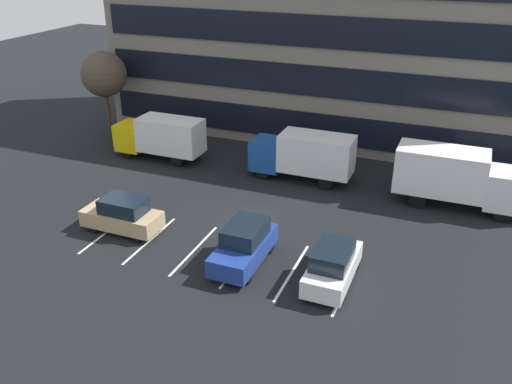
# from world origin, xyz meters

# --- Properties ---
(ground_plane) EXTENTS (120.00, 120.00, 0.00)m
(ground_plane) POSITION_xyz_m (0.00, 0.00, 0.00)
(ground_plane) COLOR black
(office_building) EXTENTS (36.33, 10.91, 18.00)m
(office_building) POSITION_xyz_m (0.00, 17.95, 9.00)
(office_building) COLOR slate
(office_building) RESTS_ON ground_plane
(lot_markings) EXTENTS (14.14, 5.40, 0.01)m
(lot_markings) POSITION_xyz_m (-0.00, -4.10, 0.00)
(lot_markings) COLOR silver
(lot_markings) RESTS_ON ground_plane
(box_truck_blue) EXTENTS (7.20, 2.38, 3.34)m
(box_truck_blue) POSITION_xyz_m (1.20, 7.08, 1.88)
(box_truck_blue) COLOR #194799
(box_truck_blue) RESTS_ON ground_plane
(box_truck_yellow) EXTENTS (6.98, 2.31, 3.24)m
(box_truck_yellow) POSITION_xyz_m (-9.92, 6.73, 1.82)
(box_truck_yellow) COLOR yellow
(box_truck_yellow) RESTS_ON ground_plane
(box_truck_white) EXTENTS (7.86, 2.60, 3.64)m
(box_truck_white) POSITION_xyz_m (11.20, 6.74, 2.05)
(box_truck_white) COLOR white
(box_truck_white) RESTS_ON ground_plane
(suv_navy) EXTENTS (2.04, 4.81, 2.17)m
(suv_navy) POSITION_xyz_m (1.58, -4.16, 1.05)
(suv_navy) COLOR navy
(suv_navy) RESTS_ON ground_plane
(suv_white) EXTENTS (1.95, 4.61, 2.08)m
(suv_white) POSITION_xyz_m (6.29, -4.22, 1.01)
(suv_white) COLOR white
(suv_white) RESTS_ON ground_plane
(suv_tan) EXTENTS (4.56, 1.93, 2.06)m
(suv_tan) POSITION_xyz_m (-6.19, -3.70, 1.00)
(suv_tan) COLOR tan
(suv_tan) RESTS_ON ground_plane
(bare_tree) EXTENTS (3.72, 3.72, 6.98)m
(bare_tree) POSITION_xyz_m (-17.00, 10.05, 5.10)
(bare_tree) COLOR #473323
(bare_tree) RESTS_ON ground_plane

